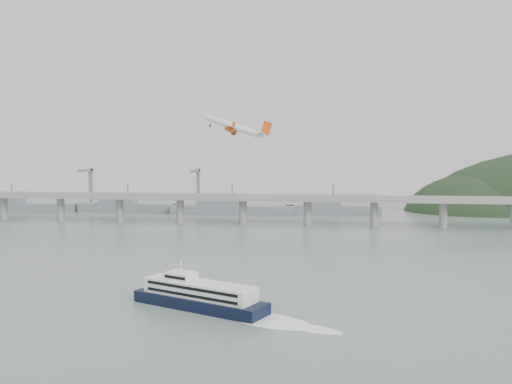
# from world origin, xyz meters

# --- Properties ---
(ground) EXTENTS (900.00, 900.00, 0.00)m
(ground) POSITION_xyz_m (0.00, 0.00, 0.00)
(ground) COLOR slate
(ground) RESTS_ON ground
(bridge) EXTENTS (800.00, 22.00, 23.90)m
(bridge) POSITION_xyz_m (-1.15, 200.00, 17.65)
(bridge) COLOR gray
(bridge) RESTS_ON ground
(distant_fleet) EXTENTS (453.00, 60.90, 40.00)m
(distant_fleet) POSITION_xyz_m (-155.36, 265.08, 6.22)
(distant_fleet) COLOR slate
(distant_fleet) RESTS_ON ground
(ferry) EXTENTS (81.10, 41.70, 16.24)m
(ferry) POSITION_xyz_m (-9.53, -25.72, 4.40)
(ferry) COLOR black
(ferry) RESTS_ON ground
(airliner) EXTENTS (39.91, 36.04, 15.62)m
(airliner) POSITION_xyz_m (-14.82, 80.31, 69.56)
(airliner) COLOR white
(airliner) RESTS_ON ground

